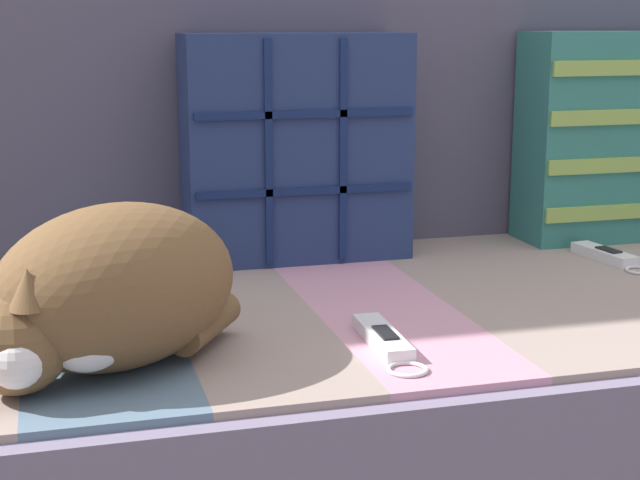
{
  "coord_description": "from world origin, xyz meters",
  "views": [
    {
      "loc": [
        -0.64,
        -1.26,
        0.77
      ],
      "look_at": [
        -0.28,
        0.03,
        0.47
      ],
      "focal_mm": 55.0,
      "sensor_mm": 36.0,
      "label": 1
    }
  ],
  "objects": [
    {
      "name": "couch",
      "position": [
        0.0,
        0.1,
        0.18
      ],
      "size": [
        1.88,
        0.89,
        0.37
      ],
      "color": "brown",
      "rests_on": "ground_plane"
    },
    {
      "name": "sofa_backrest",
      "position": [
        0.0,
        0.48,
        0.65
      ],
      "size": [
        1.84,
        0.14,
        0.57
      ],
      "color": "#514C60",
      "rests_on": "couch"
    },
    {
      "name": "throw_pillow_quilted",
      "position": [
        -0.24,
        0.33,
        0.55
      ],
      "size": [
        0.38,
        0.14,
        0.38
      ],
      "color": "navy",
      "rests_on": "couch"
    },
    {
      "name": "throw_pillow_striped",
      "position": [
        0.41,
        0.33,
        0.56
      ],
      "size": [
        0.43,
        0.14,
        0.38
      ],
      "color": "#337A70",
      "rests_on": "couch"
    },
    {
      "name": "sleeping_cat",
      "position": [
        -0.59,
        -0.15,
        0.46
      ],
      "size": [
        0.37,
        0.33,
        0.19
      ],
      "color": "brown",
      "rests_on": "couch"
    },
    {
      "name": "game_remote_near",
      "position": [
        0.26,
        0.17,
        0.37
      ],
      "size": [
        0.07,
        0.19,
        0.02
      ],
      "color": "white",
      "rests_on": "couch"
    },
    {
      "name": "game_remote_far",
      "position": [
        -0.25,
        -0.15,
        0.37
      ],
      "size": [
        0.05,
        0.2,
        0.02
      ],
      "color": "white",
      "rests_on": "couch"
    }
  ]
}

